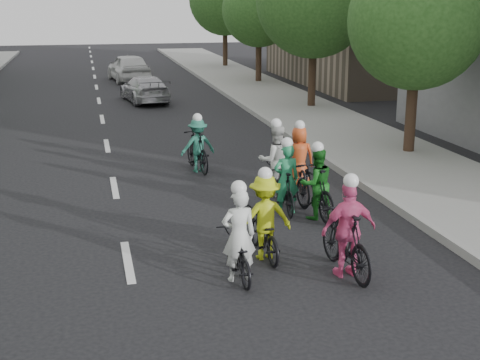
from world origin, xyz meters
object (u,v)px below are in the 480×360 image
object	(u,v)px
cyclist_7	(198,148)
follow_car_lead	(145,89)
cyclist_2	(264,225)
cyclist_5	(285,186)
cyclist_0	(238,248)
cyclist_4	(298,164)
follow_car_trail	(129,68)
cyclist_6	(275,167)
cyclist_3	(347,237)
cyclist_1	(315,188)

from	to	relation	value
cyclist_7	follow_car_lead	bearing A→B (deg)	-97.06
cyclist_2	follow_car_lead	distance (m)	19.47
cyclist_5	cyclist_7	world-z (taller)	cyclist_5
cyclist_0	cyclist_2	xyz separation A→B (m)	(0.67, 0.84, 0.07)
cyclist_4	follow_car_lead	world-z (taller)	cyclist_4
cyclist_2	cyclist_7	size ratio (longest dim) A/B	0.91
cyclist_5	follow_car_trail	size ratio (longest dim) A/B	0.37
cyclist_4	cyclist_2	bearing A→B (deg)	69.41
cyclist_0	cyclist_7	xyz separation A→B (m)	(0.54, 7.34, 0.08)
cyclist_4	cyclist_6	size ratio (longest dim) A/B	0.91
cyclist_2	cyclist_4	world-z (taller)	cyclist_2
cyclist_3	cyclist_5	bearing A→B (deg)	-93.69
cyclist_3	cyclist_5	size ratio (longest dim) A/B	1.13
cyclist_1	cyclist_7	bearing A→B (deg)	-74.77
cyclist_5	follow_car_lead	distance (m)	17.06
cyclist_6	cyclist_7	xyz separation A→B (m)	(-1.43, 2.67, -0.05)
cyclist_2	cyclist_3	bearing A→B (deg)	134.66
cyclist_1	cyclist_0	bearing A→B (deg)	43.86
cyclist_2	follow_car_trail	distance (m)	27.44
cyclist_0	cyclist_2	size ratio (longest dim) A/B	1.02
cyclist_3	cyclist_4	xyz separation A→B (m)	(0.89, 5.48, -0.09)
cyclist_4	cyclist_5	world-z (taller)	cyclist_5
cyclist_2	follow_car_lead	bearing A→B (deg)	-91.50
cyclist_1	cyclist_2	world-z (taller)	cyclist_2
cyclist_1	follow_car_trail	distance (m)	25.56
cyclist_4	cyclist_7	xyz separation A→B (m)	(-2.19, 2.10, 0.05)
cyclist_0	follow_car_trail	xyz separation A→B (m)	(0.11, 28.28, 0.23)
follow_car_trail	cyclist_6	bearing A→B (deg)	87.47
cyclist_0	cyclist_4	bearing A→B (deg)	-119.42
cyclist_0	cyclist_4	world-z (taller)	cyclist_0
cyclist_4	follow_car_trail	world-z (taller)	cyclist_4
cyclist_0	follow_car_trail	world-z (taller)	cyclist_0
cyclist_5	follow_car_trail	distance (m)	25.02
cyclist_3	cyclist_1	bearing A→B (deg)	-103.25
cyclist_0	cyclist_3	distance (m)	1.86
follow_car_lead	follow_car_trail	world-z (taller)	follow_car_trail
cyclist_5	cyclist_6	xyz separation A→B (m)	(0.15, 1.36, 0.09)
cyclist_5	follow_car_trail	xyz separation A→B (m)	(-1.72, 24.96, 0.20)
cyclist_6	cyclist_2	bearing A→B (deg)	72.75
cyclist_2	cyclist_6	bearing A→B (deg)	-111.40
cyclist_4	cyclist_6	distance (m)	0.95
cyclist_2	cyclist_5	bearing A→B (deg)	-117.59
cyclist_0	cyclist_6	world-z (taller)	cyclist_6
cyclist_3	follow_car_trail	distance (m)	28.56
follow_car_trail	cyclist_4	bearing A→B (deg)	89.45
cyclist_6	follow_car_lead	bearing A→B (deg)	-82.32
cyclist_0	follow_car_lead	bearing A→B (deg)	-92.65
cyclist_7	follow_car_lead	size ratio (longest dim) A/B	0.46
cyclist_6	cyclist_7	size ratio (longest dim) A/B	0.99
cyclist_1	cyclist_4	size ratio (longest dim) A/B	1.14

